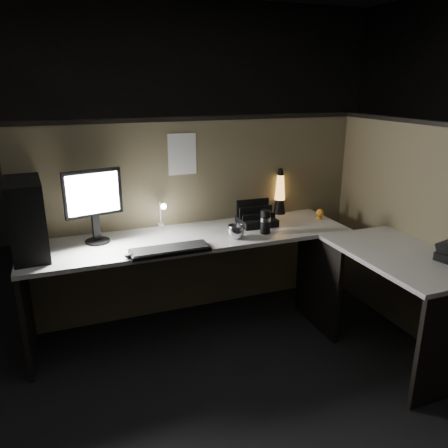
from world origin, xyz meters
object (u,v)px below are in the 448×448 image
object	(u,v)px
monitor	(94,199)
keyboard	(170,250)
lava_lamp	(280,195)
pc_tower	(27,218)

from	to	relation	value
monitor	keyboard	distance (m)	0.62
keyboard	lava_lamp	world-z (taller)	lava_lamp
pc_tower	monitor	world-z (taller)	monitor
monitor	lava_lamp	distance (m)	1.50
monitor	lava_lamp	xyz separation A→B (m)	(1.48, 0.16, -0.14)
keyboard	lava_lamp	size ratio (longest dim) A/B	1.35
pc_tower	monitor	xyz separation A→B (m)	(0.41, 0.09, 0.06)
monitor	keyboard	size ratio (longest dim) A/B	0.97
monitor	keyboard	bearing A→B (deg)	-54.05
keyboard	lava_lamp	xyz separation A→B (m)	(1.06, 0.53, 0.14)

